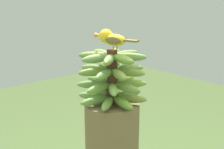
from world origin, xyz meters
TOP-DOWN VIEW (x-y plane):
  - banana_bunch at (-0.00, 0.00)m, footprint 0.33×0.33m
  - perched_bird at (-0.00, -0.00)m, footprint 0.22×0.09m

SIDE VIEW (x-z plane):
  - banana_bunch at x=0.00m, z-range 1.07..1.33m
  - perched_bird at x=0.00m, z-range 1.33..1.42m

